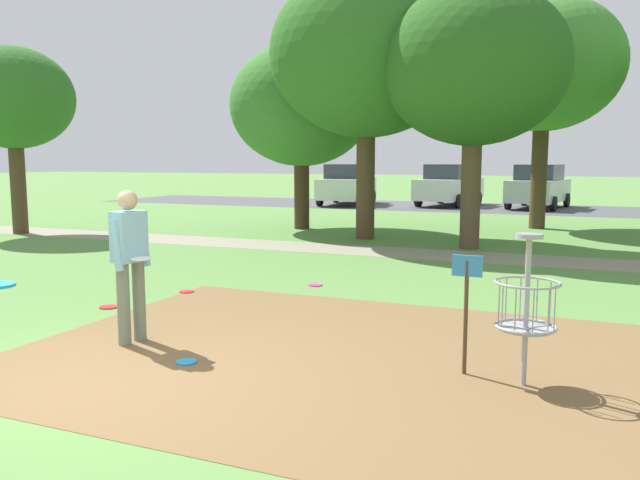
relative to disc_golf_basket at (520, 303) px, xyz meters
The scene contains 18 objects.
ground_plane 3.98m from the disc_golf_basket, 154.24° to the right, with size 160.00×160.00×0.00m, color #5B8942.
dirt_tee_pad 1.95m from the disc_golf_basket, behind, with size 6.71×5.10×0.01m, color brown.
disc_golf_basket is the anchor object (origin of this frame).
player_throwing 4.12m from the disc_golf_basket, behind, with size 0.43×0.49×1.71m.
frisbee_near_basket 5.63m from the disc_golf_basket, 156.48° to the left, with size 0.23×0.23×0.02m, color red.
frisbee_by_tee 3.29m from the disc_golf_basket, 168.13° to the right, with size 0.21×0.21×0.02m, color #1E93DB.
frisbee_far_left 4.97m from the disc_golf_basket, 135.08° to the left, with size 0.23×0.23×0.02m, color #E53D99.
frisbee_far_right 5.65m from the disc_golf_basket, behind, with size 0.25×0.25×0.02m, color red.
tree_near_left 9.63m from the disc_golf_basket, 102.15° to the left, with size 4.18×4.18×5.90m.
tree_near_right 14.59m from the disc_golf_basket, 93.13° to the left, with size 4.53×4.53×6.71m.
tree_mid_left 11.42m from the disc_golf_basket, 116.01° to the left, with size 4.89×4.89×6.75m.
tree_mid_right 15.87m from the disc_golf_basket, 153.10° to the left, with size 3.22×3.22×5.07m.
tree_far_left 13.62m from the disc_golf_basket, 122.77° to the left, with size 4.16×4.16×5.38m.
parking_lot_strip 21.99m from the disc_golf_basket, 99.22° to the left, with size 36.00×6.00×0.01m, color #4C4C51.
parked_car_leftmost 23.23m from the disc_golf_basket, 114.04° to the left, with size 2.26×4.35×1.84m.
parked_car_center_left 22.90m from the disc_golf_basket, 102.73° to the left, with size 2.48×4.44×1.84m.
parked_car_center_right 22.36m from the disc_golf_basket, 93.26° to the left, with size 2.47×4.44×1.84m.
gravel_path 8.41m from the disc_golf_basket, 114.84° to the left, with size 40.00×1.57×0.00m, color gray.
Camera 1 is at (4.00, -4.12, 2.04)m, focal length 35.45 mm.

